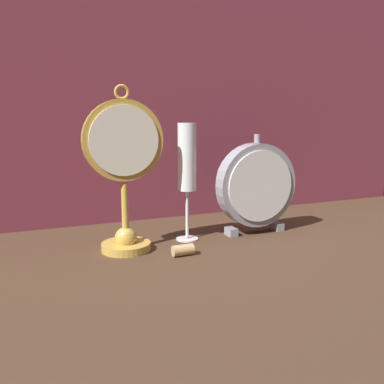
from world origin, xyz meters
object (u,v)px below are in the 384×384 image
object	(u,v)px
champagne_flute	(189,165)
wine_cork	(183,250)
pocket_watch_on_stand	(124,175)
mantel_clock_silver	(256,186)

from	to	relation	value
champagne_flute	wine_cork	bearing A→B (deg)	-118.90
pocket_watch_on_stand	wine_cork	xyz separation A→B (m)	(0.09, -0.07, -0.14)
pocket_watch_on_stand	mantel_clock_silver	bearing A→B (deg)	2.05
champagne_flute	wine_cork	xyz separation A→B (m)	(-0.05, -0.10, -0.15)
pocket_watch_on_stand	champagne_flute	xyz separation A→B (m)	(0.15, 0.02, 0.01)
wine_cork	champagne_flute	bearing A→B (deg)	61.10
mantel_clock_silver	champagne_flute	world-z (taller)	champagne_flute
pocket_watch_on_stand	mantel_clock_silver	world-z (taller)	pocket_watch_on_stand
pocket_watch_on_stand	wine_cork	bearing A→B (deg)	-38.60
pocket_watch_on_stand	wine_cork	world-z (taller)	pocket_watch_on_stand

